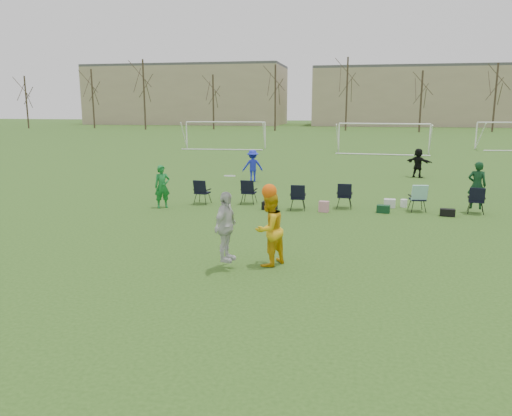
% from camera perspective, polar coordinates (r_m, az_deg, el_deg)
% --- Properties ---
extents(ground, '(260.00, 260.00, 0.00)m').
position_cam_1_polar(ground, '(11.56, 1.40, -7.62)').
color(ground, '#2B4D18').
rests_on(ground, ground).
extents(fielder_green_near, '(0.71, 0.66, 1.63)m').
position_cam_1_polar(fielder_green_near, '(19.23, -10.67, 2.42)').
color(fielder_green_near, '#14712A').
rests_on(fielder_green_near, ground).
extents(fielder_blue, '(1.20, 0.95, 1.62)m').
position_cam_1_polar(fielder_blue, '(25.61, -0.38, 4.85)').
color(fielder_blue, '#1A26C5').
rests_on(fielder_blue, ground).
extents(fielder_black, '(1.47, 1.22, 1.58)m').
position_cam_1_polar(fielder_black, '(28.55, 18.04, 4.93)').
color(fielder_black, black).
rests_on(fielder_black, ground).
extents(center_contest, '(1.75, 1.58, 2.27)m').
position_cam_1_polar(center_contest, '(11.85, -0.32, -2.22)').
color(center_contest, silver).
rests_on(center_contest, ground).
extents(sideline_setup, '(10.90, 1.80, 1.87)m').
position_cam_1_polar(sideline_setup, '(19.04, 11.11, 1.48)').
color(sideline_setup, '#0E3419').
rests_on(sideline_setup, ground).
extents(goal_left, '(7.39, 0.76, 2.46)m').
position_cam_1_polar(goal_left, '(46.34, -3.52, 9.19)').
color(goal_left, white).
rests_on(goal_left, ground).
extents(goal_mid, '(7.40, 0.63, 2.46)m').
position_cam_1_polar(goal_mid, '(42.85, 14.38, 8.67)').
color(goal_mid, white).
rests_on(goal_mid, ground).
extents(tree_line, '(110.28, 3.28, 11.40)m').
position_cam_1_polar(tree_line, '(80.63, 10.46, 12.26)').
color(tree_line, '#382B21').
rests_on(tree_line, ground).
extents(building_row, '(126.00, 16.00, 13.00)m').
position_cam_1_polar(building_row, '(106.89, 14.33, 12.35)').
color(building_row, tan).
rests_on(building_row, ground).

